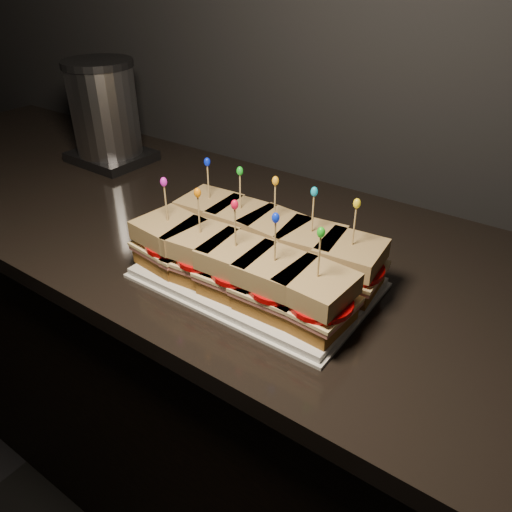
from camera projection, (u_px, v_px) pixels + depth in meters
The scene contains 78 objects.
cabinet at pixel (219, 377), 1.35m from camera, with size 2.36×0.67×0.87m, color black.
granite_slab at pixel (211, 231), 1.12m from camera, with size 2.40×0.71×0.04m, color black.
platter at pixel (256, 277), 0.91m from camera, with size 0.40×0.25×0.02m, color white.
platter_rim at pixel (256, 280), 0.91m from camera, with size 0.42×0.26×0.01m, color white.
sandwich_0_bread_bot at pixel (211, 230), 1.01m from camera, with size 0.10×0.10×0.03m, color #5B3812.
sandwich_0_ham at pixel (210, 223), 1.00m from camera, with size 0.11×0.11×0.01m, color #BC675C.
sandwich_0_cheese at pixel (210, 220), 1.00m from camera, with size 0.11×0.11×0.01m, color #FFE299.
sandwich_0_tomato at pixel (213, 219), 0.98m from camera, with size 0.10×0.10×0.01m, color #C30507.
sandwich_0_bread_top at pixel (210, 206), 0.98m from camera, with size 0.10×0.10×0.03m, color brown.
sandwich_0_pick at pixel (208, 184), 0.96m from camera, with size 0.00×0.00×0.09m, color tan.
sandwich_0_frill at pixel (207, 162), 0.93m from camera, with size 0.01×0.01×0.02m, color #081EDC.
sandwich_1_bread_bot at pixel (241, 241), 0.97m from camera, with size 0.10×0.10×0.03m, color #5B3812.
sandwich_1_ham at pixel (241, 233), 0.96m from camera, with size 0.11×0.11×0.01m, color #BC675C.
sandwich_1_cheese at pixel (241, 230), 0.96m from camera, with size 0.11×0.11×0.01m, color #FFE299.
sandwich_1_tomato at pixel (244, 230), 0.95m from camera, with size 0.10×0.10×0.01m, color #C30507.
sandwich_1_bread_top at pixel (241, 217), 0.94m from camera, with size 0.10×0.10×0.03m, color brown.
sandwich_1_pick at pixel (240, 194), 0.92m from camera, with size 0.00×0.00×0.09m, color tan.
sandwich_1_frill at pixel (240, 171), 0.90m from camera, with size 0.01×0.01×0.02m, color green.
sandwich_2_bread_bot at pixel (274, 253), 0.94m from camera, with size 0.10×0.10×0.03m, color #5B3812.
sandwich_2_ham at pixel (274, 245), 0.93m from camera, with size 0.11×0.11×0.01m, color #BC675C.
sandwich_2_cheese at pixel (274, 242), 0.92m from camera, with size 0.11×0.11×0.01m, color #FFE299.
sandwich_2_tomato at pixel (278, 242), 0.91m from camera, with size 0.10×0.10×0.01m, color #C30507.
sandwich_2_bread_top at pixel (274, 228), 0.91m from camera, with size 0.10×0.10×0.03m, color brown.
sandwich_2_pick at pixel (275, 204), 0.88m from camera, with size 0.00×0.00×0.09m, color tan.
sandwich_2_frill at pixel (275, 181), 0.86m from camera, with size 0.01×0.01×0.02m, color orange.
sandwich_3_bread_bot at pixel (309, 266), 0.90m from camera, with size 0.10×0.10×0.03m, color #5B3812.
sandwich_3_ham at pixel (310, 258), 0.89m from camera, with size 0.11×0.11×0.01m, color #BC675C.
sandwich_3_cheese at pixel (310, 254), 0.88m from camera, with size 0.11×0.11×0.01m, color #FFE299.
sandwich_3_tomato at pixel (315, 254), 0.87m from camera, with size 0.10×0.10×0.01m, color #C30507.
sandwich_3_bread_top at pixel (311, 240), 0.87m from camera, with size 0.10×0.10×0.03m, color brown.
sandwich_3_pick at pixel (313, 216), 0.84m from camera, with size 0.00×0.00×0.09m, color tan.
sandwich_3_frill at pixel (314, 192), 0.82m from camera, with size 0.01×0.01×0.02m, color #119CBF.
sandwich_4_bread_bot at pixel (348, 280), 0.86m from camera, with size 0.10×0.10×0.03m, color #5B3812.
sandwich_4_ham at pixel (349, 272), 0.85m from camera, with size 0.11×0.11×0.01m, color #BC675C.
sandwich_4_cheese at pixel (349, 268), 0.85m from camera, with size 0.11×0.11×0.01m, color #FFE299.
sandwich_4_tomato at pixel (355, 268), 0.83m from camera, with size 0.10×0.10×0.01m, color #C30507.
sandwich_4_bread_top at pixel (351, 254), 0.83m from camera, with size 0.10×0.10×0.03m, color brown.
sandwich_4_pick at pixel (354, 229), 0.81m from camera, with size 0.00×0.00×0.09m, color tan.
sandwich_4_frill at pixel (357, 203), 0.78m from camera, with size 0.01×0.01×0.02m, color yellow.
sandwich_5_bread_bot at pixel (171, 255), 0.93m from camera, with size 0.10×0.10×0.03m, color #5B3812.
sandwich_5_ham at pixel (170, 246), 0.92m from camera, with size 0.11×0.11×0.01m, color #BC675C.
sandwich_5_cheese at pixel (170, 243), 0.92m from camera, with size 0.11×0.11×0.01m, color #FFE299.
sandwich_5_tomato at pixel (172, 243), 0.90m from camera, with size 0.10×0.10×0.01m, color #C30507.
sandwich_5_bread_top at pixel (169, 229), 0.90m from camera, with size 0.10×0.10×0.03m, color brown.
sandwich_5_pick at pixel (166, 206), 0.88m from camera, with size 0.00×0.00×0.09m, color tan.
sandwich_5_frill at pixel (164, 182), 0.85m from camera, with size 0.01×0.01×0.02m, color #D21BBF.
sandwich_6_bread_bot at pixel (203, 268), 0.89m from camera, with size 0.10×0.10×0.03m, color #5B3812.
sandwich_6_ham at pixel (202, 259), 0.88m from camera, with size 0.11×0.11×0.01m, color #BC675C.
sandwich_6_cheese at pixel (202, 256), 0.88m from camera, with size 0.11×0.11×0.01m, color #FFE299.
sandwich_6_tomato at pixel (204, 256), 0.87m from camera, with size 0.10×0.10×0.01m, color #C30507.
sandwich_6_bread_top at pixel (201, 241), 0.86m from camera, with size 0.10×0.10×0.03m, color brown.
sandwich_6_pick at pixel (199, 217), 0.84m from camera, with size 0.00×0.00×0.09m, color tan.
sandwich_6_frill at pixel (197, 193), 0.82m from camera, with size 0.01×0.01×0.02m, color orange.
sandwich_7_bread_bot at pixel (237, 282), 0.86m from camera, with size 0.10×0.10×0.03m, color #5B3812.
sandwich_7_ham at pixel (236, 273), 0.85m from camera, with size 0.11×0.11×0.01m, color #BC675C.
sandwich_7_cheese at pixel (236, 270), 0.84m from camera, with size 0.11×0.11×0.01m, color #FFE299.
sandwich_7_tomato at pixel (240, 270), 0.83m from camera, with size 0.10×0.10×0.01m, color #C30507.
sandwich_7_bread_top at pixel (236, 255), 0.83m from camera, with size 0.10×0.10×0.03m, color brown.
sandwich_7_pick at pixel (235, 230), 0.80m from camera, with size 0.00×0.00×0.09m, color tan.
sandwich_7_frill at pixel (235, 205), 0.78m from camera, with size 0.01×0.01×0.02m, color red.
sandwich_8_bread_bot at pixel (274, 297), 0.82m from camera, with size 0.10×0.10×0.03m, color #5B3812.
sandwich_8_ham at pixel (274, 288), 0.81m from camera, with size 0.11×0.11×0.01m, color #BC675C.
sandwich_8_cheese at pixel (274, 285), 0.80m from camera, with size 0.11×0.11×0.01m, color #FFE299.
sandwich_8_tomato at pixel (278, 285), 0.79m from camera, with size 0.10×0.10×0.01m, color #C30507.
sandwich_8_bread_top at pixel (274, 270), 0.79m from camera, with size 0.10×0.10×0.03m, color brown.
sandwich_8_pick at pixel (275, 244), 0.76m from camera, with size 0.00×0.00×0.09m, color tan.
sandwich_8_frill at pixel (276, 218), 0.74m from camera, with size 0.01×0.01×0.02m, color #0B28E3.
sandwich_9_bread_bot at pixel (315, 314), 0.78m from camera, with size 0.10×0.10×0.03m, color #5B3812.
sandwich_9_ham at pixel (315, 305), 0.77m from camera, with size 0.11×0.11×0.01m, color #BC675C.
sandwich_9_cheese at pixel (316, 302), 0.77m from camera, with size 0.11×0.11×0.01m, color #FFE299.
sandwich_9_tomato at pixel (321, 302), 0.75m from camera, with size 0.10×0.10×0.01m, color #C30507.
sandwich_9_bread_top at pixel (317, 286), 0.75m from camera, with size 0.10×0.10×0.03m, color brown.
sandwich_9_pick at pixel (319, 259), 0.73m from camera, with size 0.00×0.00×0.09m, color tan.
sandwich_9_frill at pixel (321, 232), 0.70m from camera, with size 0.01×0.01×0.02m, color green.
appliance_base at pixel (112, 156), 1.42m from camera, with size 0.21×0.18×0.03m, color #262628.
appliance_body at pixel (105, 111), 1.35m from camera, with size 0.18×0.18×0.23m, color silver.
appliance_lid at pixel (97, 63), 1.29m from camera, with size 0.19×0.19×0.02m, color #262628.
appliance at pixel (105, 113), 1.36m from camera, with size 0.21×0.18×0.27m, color silver, non-canonical shape.
Camera 1 is at (0.32, 0.91, 1.43)m, focal length 35.00 mm.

